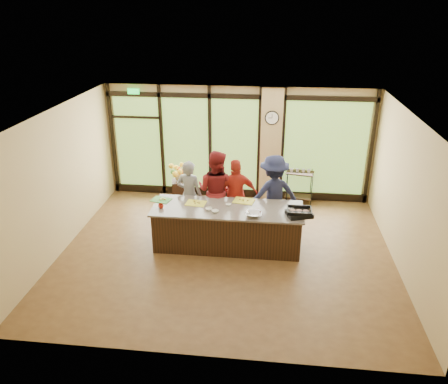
% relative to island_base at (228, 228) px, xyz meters
% --- Properties ---
extents(floor, '(7.00, 7.00, 0.00)m').
position_rel_island_base_xyz_m(floor, '(0.00, -0.30, -0.44)').
color(floor, brown).
rests_on(floor, ground).
extents(ceiling, '(7.00, 7.00, 0.00)m').
position_rel_island_base_xyz_m(ceiling, '(0.00, -0.30, 2.56)').
color(ceiling, silver).
rests_on(ceiling, back_wall).
extents(back_wall, '(7.00, 0.00, 7.00)m').
position_rel_island_base_xyz_m(back_wall, '(0.00, 2.70, 1.06)').
color(back_wall, tan).
rests_on(back_wall, floor).
extents(left_wall, '(0.00, 6.00, 6.00)m').
position_rel_island_base_xyz_m(left_wall, '(-3.50, -0.30, 1.06)').
color(left_wall, tan).
rests_on(left_wall, floor).
extents(right_wall, '(0.00, 6.00, 6.00)m').
position_rel_island_base_xyz_m(right_wall, '(3.50, -0.30, 1.06)').
color(right_wall, tan).
rests_on(right_wall, floor).
extents(window_wall, '(6.90, 0.12, 3.00)m').
position_rel_island_base_xyz_m(window_wall, '(0.16, 2.65, 0.95)').
color(window_wall, tan).
rests_on(window_wall, floor).
extents(island_base, '(3.10, 1.00, 0.88)m').
position_rel_island_base_xyz_m(island_base, '(0.00, 0.00, 0.00)').
color(island_base, black).
rests_on(island_base, floor).
extents(countertop, '(3.20, 1.10, 0.04)m').
position_rel_island_base_xyz_m(countertop, '(0.00, 0.00, 0.46)').
color(countertop, gray).
rests_on(countertop, island_base).
extents(wall_clock, '(0.36, 0.04, 0.36)m').
position_rel_island_base_xyz_m(wall_clock, '(0.85, 2.57, 1.81)').
color(wall_clock, black).
rests_on(wall_clock, window_wall).
extents(cook_left, '(0.67, 0.50, 1.68)m').
position_rel_island_base_xyz_m(cook_left, '(-0.96, 0.73, 0.40)').
color(cook_left, slate).
rests_on(cook_left, floor).
extents(cook_midleft, '(1.12, 1.00, 1.92)m').
position_rel_island_base_xyz_m(cook_midleft, '(-0.35, 0.80, 0.52)').
color(cook_midleft, maroon).
rests_on(cook_midleft, floor).
extents(cook_midright, '(1.08, 0.68, 1.72)m').
position_rel_island_base_xyz_m(cook_midright, '(0.11, 0.81, 0.42)').
color(cook_midright, '#AE281A').
rests_on(cook_midright, floor).
extents(cook_right, '(1.35, 1.06, 1.84)m').
position_rel_island_base_xyz_m(cook_right, '(0.96, 0.83, 0.48)').
color(cook_right, '#191C37').
rests_on(cook_right, floor).
extents(roasting_pan, '(0.59, 0.52, 0.09)m').
position_rel_island_base_xyz_m(roasting_pan, '(1.49, -0.21, 0.52)').
color(roasting_pan, black).
rests_on(roasting_pan, countertop).
extents(mixing_bowl, '(0.34, 0.34, 0.08)m').
position_rel_island_base_xyz_m(mixing_bowl, '(0.57, -0.33, 0.52)').
color(mixing_bowl, silver).
rests_on(mixing_bowl, countertop).
extents(cutting_board_left, '(0.48, 0.41, 0.01)m').
position_rel_island_base_xyz_m(cutting_board_left, '(-1.50, 0.23, 0.49)').
color(cutting_board_left, '#3C8F34').
rests_on(cutting_board_left, countertop).
extents(cutting_board_center, '(0.46, 0.37, 0.01)m').
position_rel_island_base_xyz_m(cutting_board_center, '(-0.71, 0.14, 0.49)').
color(cutting_board_center, yellow).
rests_on(cutting_board_center, countertop).
extents(cutting_board_right, '(0.50, 0.41, 0.01)m').
position_rel_island_base_xyz_m(cutting_board_right, '(0.32, 0.38, 0.49)').
color(cutting_board_right, yellow).
rests_on(cutting_board_right, countertop).
extents(prep_bowl_near, '(0.18, 0.18, 0.05)m').
position_rel_island_base_xyz_m(prep_bowl_near, '(-0.38, -0.14, 0.50)').
color(prep_bowl_near, white).
rests_on(prep_bowl_near, countertop).
extents(prep_bowl_mid, '(0.16, 0.16, 0.05)m').
position_rel_island_base_xyz_m(prep_bowl_mid, '(-0.24, -0.25, 0.50)').
color(prep_bowl_mid, white).
rests_on(prep_bowl_mid, countertop).
extents(prep_bowl_far, '(0.12, 0.12, 0.03)m').
position_rel_island_base_xyz_m(prep_bowl_far, '(0.01, 0.13, 0.49)').
color(prep_bowl_far, white).
rests_on(prep_bowl_far, countertop).
extents(red_ramekin, '(0.14, 0.14, 0.09)m').
position_rel_island_base_xyz_m(red_ramekin, '(-1.40, -0.17, 0.53)').
color(red_ramekin, '#A32010').
rests_on(red_ramekin, countertop).
extents(flower_stand, '(0.48, 0.48, 0.80)m').
position_rel_island_base_xyz_m(flower_stand, '(-1.38, 1.67, -0.04)').
color(flower_stand, black).
rests_on(flower_stand, floor).
extents(flower_vase, '(0.28, 0.28, 0.25)m').
position_rel_island_base_xyz_m(flower_vase, '(-1.38, 1.67, 0.49)').
color(flower_vase, olive).
rests_on(flower_vase, flower_stand).
extents(bar_cart, '(0.76, 0.53, 0.96)m').
position_rel_island_base_xyz_m(bar_cart, '(1.64, 2.45, 0.13)').
color(bar_cart, black).
rests_on(bar_cart, floor).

